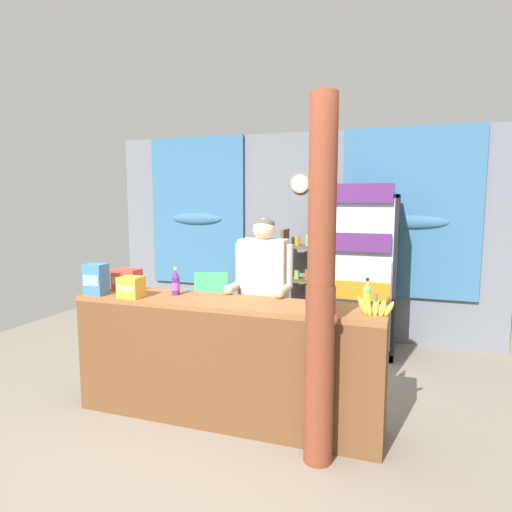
# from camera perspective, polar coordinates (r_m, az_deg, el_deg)

# --- Properties ---
(ground_plane) EXTENTS (7.38, 7.38, 0.00)m
(ground_plane) POSITION_cam_1_polar(r_m,az_deg,el_deg) (4.50, -0.67, -15.75)
(ground_plane) COLOR gray
(back_wall_curtained) EXTENTS (5.04, 0.22, 2.59)m
(back_wall_curtained) POSITION_cam_1_polar(r_m,az_deg,el_deg) (5.83, 5.28, 3.09)
(back_wall_curtained) COLOR slate
(back_wall_curtained) RESTS_ON ground
(stall_counter) EXTENTS (2.45, 0.49, 0.97)m
(stall_counter) POSITION_cam_1_polar(r_m,az_deg,el_deg) (3.54, -4.46, -12.21)
(stall_counter) COLOR #935B33
(stall_counter) RESTS_ON ground
(timber_post) EXTENTS (0.21, 0.19, 2.41)m
(timber_post) POSITION_cam_1_polar(r_m,az_deg,el_deg) (2.92, 8.24, -4.75)
(timber_post) COLOR brown
(timber_post) RESTS_ON ground
(drink_fridge) EXTENTS (0.78, 0.63, 1.92)m
(drink_fridge) POSITION_cam_1_polar(r_m,az_deg,el_deg) (5.19, 13.28, -0.72)
(drink_fridge) COLOR black
(drink_fridge) RESTS_ON ground
(bottle_shelf_rack) EXTENTS (0.48, 0.28, 1.39)m
(bottle_shelf_rack) POSITION_cam_1_polar(r_m,az_deg,el_deg) (5.57, 5.86, -3.55)
(bottle_shelf_rack) COLOR brown
(bottle_shelf_rack) RESTS_ON ground
(plastic_lawn_chair) EXTENTS (0.55, 0.55, 0.86)m
(plastic_lawn_chair) POSITION_cam_1_polar(r_m,az_deg,el_deg) (5.49, -5.86, -6.08)
(plastic_lawn_chair) COLOR #4CC675
(plastic_lawn_chair) RESTS_ON ground
(shopkeeper) EXTENTS (0.52, 0.42, 1.60)m
(shopkeeper) POSITION_cam_1_polar(r_m,az_deg,el_deg) (3.89, 0.96, -3.85)
(shopkeeper) COLOR #28282D
(shopkeeper) RESTS_ON ground
(soda_bottle_iced_tea) EXTENTS (0.10, 0.10, 0.33)m
(soda_bottle_iced_tea) POSITION_cam_1_polar(r_m,az_deg,el_deg) (3.25, 8.40, -4.31)
(soda_bottle_iced_tea) COLOR brown
(soda_bottle_iced_tea) RESTS_ON stall_counter
(soda_bottle_lime_soda) EXTENTS (0.06, 0.06, 0.21)m
(soda_bottle_lime_soda) POSITION_cam_1_polar(r_m,az_deg,el_deg) (3.39, 13.96, -4.78)
(soda_bottle_lime_soda) COLOR #75C64C
(soda_bottle_lime_soda) RESTS_ON stall_counter
(soda_bottle_grape_soda) EXTENTS (0.07, 0.07, 0.23)m
(soda_bottle_grape_soda) POSITION_cam_1_polar(r_m,az_deg,el_deg) (3.75, -10.20, -3.42)
(soda_bottle_grape_soda) COLOR #56286B
(soda_bottle_grape_soda) RESTS_ON stall_counter
(snack_box_crackers) EXTENTS (0.22, 0.16, 0.18)m
(snack_box_crackers) POSITION_cam_1_polar(r_m,az_deg,el_deg) (4.07, -16.11, -2.87)
(snack_box_crackers) COLOR #E5422D
(snack_box_crackers) RESTS_ON stall_counter
(snack_box_choco_powder) EXTENTS (0.18, 0.16, 0.17)m
(snack_box_choco_powder) POSITION_cam_1_polar(r_m,az_deg,el_deg) (3.73, -15.63, -3.84)
(snack_box_choco_powder) COLOR gold
(snack_box_choco_powder) RESTS_ON stall_counter
(snack_box_biscuit) EXTENTS (0.17, 0.14, 0.26)m
(snack_box_biscuit) POSITION_cam_1_polar(r_m,az_deg,el_deg) (3.92, -19.69, -2.82)
(snack_box_biscuit) COLOR #3D75B7
(snack_box_biscuit) RESTS_ON stall_counter
(banana_bunch) EXTENTS (0.27, 0.06, 0.16)m
(banana_bunch) POSITION_cam_1_polar(r_m,az_deg,el_deg) (3.15, 14.89, -6.29)
(banana_bunch) COLOR #DBCC42
(banana_bunch) RESTS_ON stall_counter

